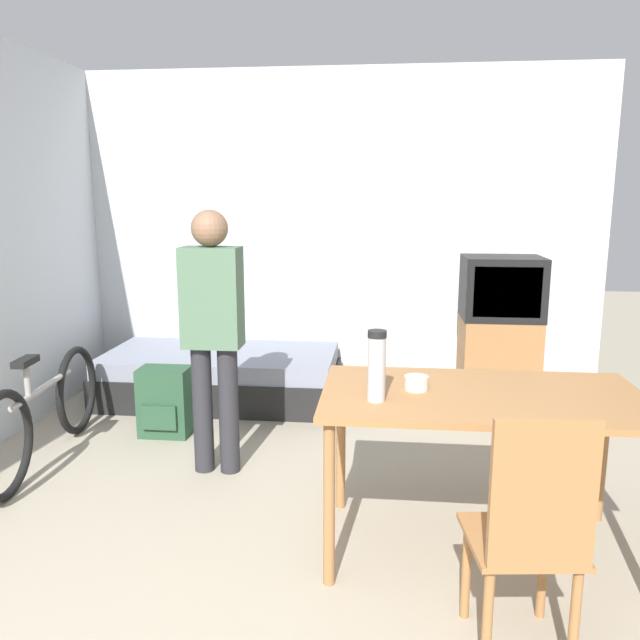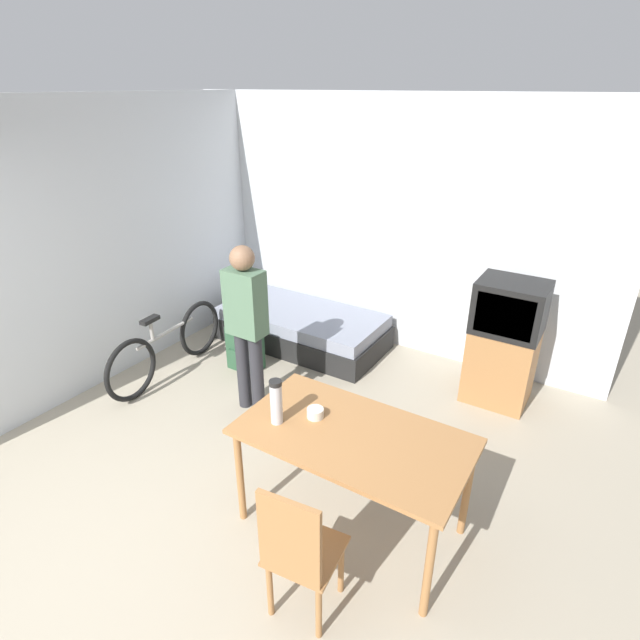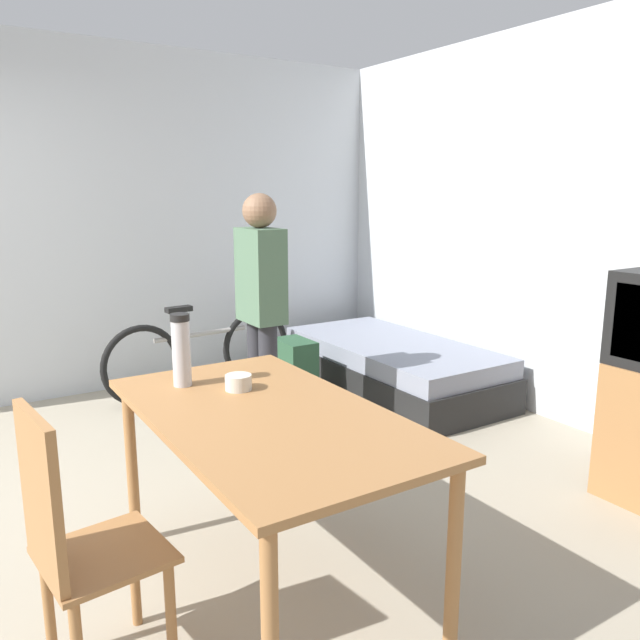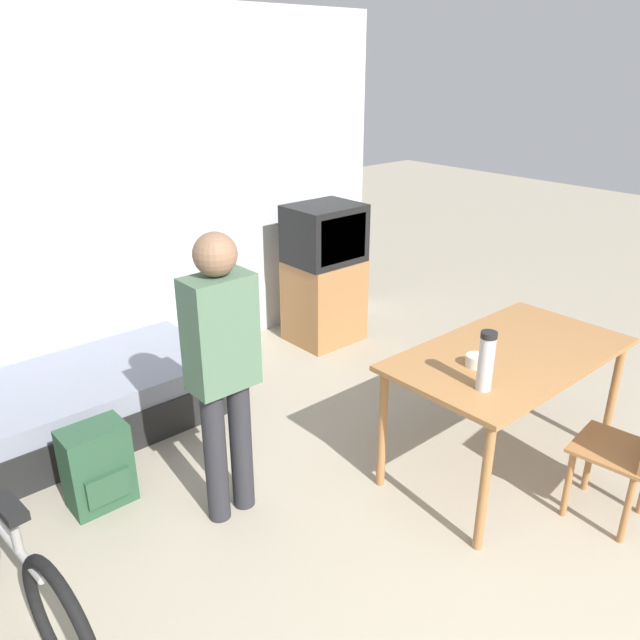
# 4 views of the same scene
# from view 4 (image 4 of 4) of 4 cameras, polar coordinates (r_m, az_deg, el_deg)

# --- Properties ---
(wall_back) EXTENTS (4.90, 0.06, 2.70)m
(wall_back) POSITION_cam_4_polar(r_m,az_deg,el_deg) (4.79, -18.04, 10.19)
(wall_back) COLOR silver
(wall_back) RESTS_ON ground_plane
(daybed) EXTENTS (1.91, 0.93, 0.40)m
(daybed) POSITION_cam_4_polar(r_m,az_deg,el_deg) (4.45, -21.37, -7.24)
(daybed) COLOR black
(daybed) RESTS_ON ground_plane
(tv) EXTENTS (0.60, 0.51, 1.20)m
(tv) POSITION_cam_4_polar(r_m,az_deg,el_deg) (5.34, 0.39, 4.17)
(tv) COLOR #9E6B3D
(tv) RESTS_ON ground_plane
(dining_table) EXTENTS (1.45, 0.81, 0.77)m
(dining_table) POSITION_cam_4_polar(r_m,az_deg,el_deg) (3.73, 16.89, -3.93)
(dining_table) COLOR #9E6B3D
(dining_table) RESTS_ON ground_plane
(wooden_chair) EXTENTS (0.42, 0.42, 0.95)m
(wooden_chair) POSITION_cam_4_polar(r_m,az_deg,el_deg) (3.61, 26.97, -9.74)
(wooden_chair) COLOR #9E6B3D
(wooden_chair) RESTS_ON ground_plane
(bicycle) EXTENTS (0.19, 1.62, 0.72)m
(bicycle) POSITION_cam_4_polar(r_m,az_deg,el_deg) (3.16, -26.48, -19.04)
(bicycle) COLOR black
(bicycle) RESTS_ON ground_plane
(person_standing) EXTENTS (0.34, 0.21, 1.58)m
(person_standing) POSITION_cam_4_polar(r_m,az_deg,el_deg) (3.15, -8.92, -3.86)
(person_standing) COLOR #28282D
(person_standing) RESTS_ON ground_plane
(thermos_flask) EXTENTS (0.08, 0.08, 0.31)m
(thermos_flask) POSITION_cam_4_polar(r_m,az_deg,el_deg) (3.18, 14.97, -3.43)
(thermos_flask) COLOR #B7B7BC
(thermos_flask) RESTS_ON dining_table
(mate_bowl) EXTENTS (0.11, 0.11, 0.06)m
(mate_bowl) POSITION_cam_4_polar(r_m,az_deg,el_deg) (3.47, 14.07, -3.62)
(mate_bowl) COLOR beige
(mate_bowl) RESTS_ON dining_table
(backpack) EXTENTS (0.34, 0.25, 0.48)m
(backpack) POSITION_cam_4_polar(r_m,az_deg,el_deg) (3.72, -19.68, -12.52)
(backpack) COLOR #284C33
(backpack) RESTS_ON ground_plane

